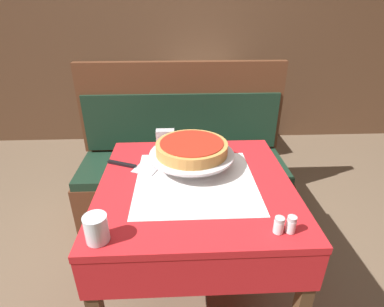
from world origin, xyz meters
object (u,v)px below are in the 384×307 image
at_px(dining_table_front, 195,203).
at_px(deep_dish_pizza, 192,148).
at_px(pepper_shaker, 291,224).
at_px(booth_bench, 183,174).
at_px(pizza_server, 134,167).
at_px(dining_table_rear, 203,92).
at_px(condiment_caddy, 193,75).
at_px(salt_shaker, 279,225).
at_px(napkin_holder, 165,138).
at_px(pizza_pan_stand, 192,155).
at_px(water_glass_near, 96,229).

height_order(dining_table_front, deep_dish_pizza, deep_dish_pizza).
xyz_separation_m(deep_dish_pizza, pepper_shaker, (0.32, -0.47, -0.07)).
bearing_deg(booth_bench, pizza_server, -109.50).
bearing_deg(dining_table_rear, condiment_caddy, 135.76).
relative_size(salt_shaker, condiment_caddy, 0.33).
distance_m(deep_dish_pizza, napkin_holder, 0.29).
height_order(dining_table_front, dining_table_rear, same).
bearing_deg(pizza_server, napkin_holder, 59.84).
relative_size(pizza_pan_stand, napkin_holder, 4.02).
bearing_deg(water_glass_near, pizza_pan_stand, 55.13).
xyz_separation_m(dining_table_rear, condiment_caddy, (-0.10, 0.09, 0.15)).
relative_size(dining_table_front, pepper_shaker, 13.31).
xyz_separation_m(dining_table_front, booth_bench, (-0.05, 0.82, -0.34)).
xyz_separation_m(water_glass_near, napkin_holder, (0.20, 0.73, -0.00)).
height_order(dining_table_front, water_glass_near, water_glass_near).
xyz_separation_m(dining_table_front, napkin_holder, (-0.14, 0.38, 0.16)).
bearing_deg(dining_table_rear, napkin_holder, -102.68).
xyz_separation_m(deep_dish_pizza, condiment_caddy, (0.09, 1.79, -0.06)).
bearing_deg(booth_bench, pizza_pan_stand, -87.12).
height_order(deep_dish_pizza, salt_shaker, deep_dish_pizza).
distance_m(water_glass_near, pepper_shaker, 0.66).
distance_m(pizza_pan_stand, salt_shaker, 0.55).
height_order(booth_bench, napkin_holder, booth_bench).
relative_size(deep_dish_pizza, water_glass_near, 3.46).
xyz_separation_m(pizza_pan_stand, deep_dish_pizza, (-0.00, 0.00, 0.04)).
relative_size(dining_table_front, water_glass_near, 8.75).
bearing_deg(pepper_shaker, napkin_holder, 122.11).
bearing_deg(salt_shaker, dining_table_front, 127.91).
bearing_deg(deep_dish_pizza, booth_bench, 92.88).
bearing_deg(pizza_pan_stand, dining_table_front, -85.23).
bearing_deg(condiment_caddy, dining_table_front, -92.51).
bearing_deg(deep_dish_pizza, pepper_shaker, -55.81).
distance_m(dining_table_rear, pizza_pan_stand, 1.71).
bearing_deg(pizza_server, pizza_pan_stand, -1.18).
bearing_deg(salt_shaker, deep_dish_pizza, 120.49).
bearing_deg(water_glass_near, pizza_server, 83.06).
relative_size(water_glass_near, pepper_shaker, 1.52).
xyz_separation_m(dining_table_front, water_glass_near, (-0.35, -0.35, 0.17)).
xyz_separation_m(pizza_server, water_glass_near, (-0.06, -0.49, 0.04)).
height_order(deep_dish_pizza, pepper_shaker, deep_dish_pizza).
distance_m(dining_table_front, pepper_shaker, 0.49).
relative_size(water_glass_near, napkin_holder, 0.97).
relative_size(pepper_shaker, condiment_caddy, 0.35).
distance_m(booth_bench, deep_dish_pizza, 0.89).
relative_size(deep_dish_pizza, pizza_server, 1.28).
relative_size(booth_bench, napkin_holder, 15.01).
height_order(pepper_shaker, condiment_caddy, condiment_caddy).
bearing_deg(napkin_holder, salt_shaker, -60.38).
bearing_deg(water_glass_near, napkin_holder, 74.59).
bearing_deg(water_glass_near, condiment_caddy, 79.25).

